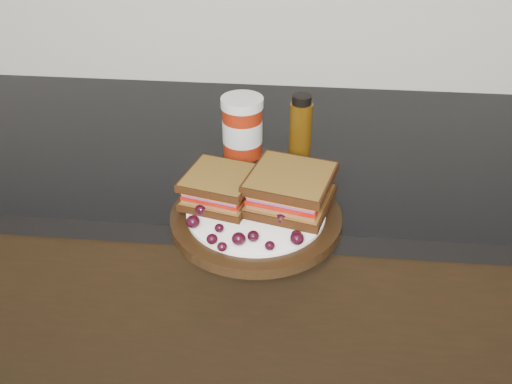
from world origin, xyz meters
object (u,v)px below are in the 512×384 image
condiment_jar (242,127)px  plate (256,218)px  sandwich_left (220,187)px  oil_bottle (301,125)px

condiment_jar → plate: bearing=-77.9°
sandwich_left → oil_bottle: bearing=73.8°
plate → sandwich_left: size_ratio=2.57×
sandwich_left → condiment_jar: bearing=100.1°
plate → sandwich_left: (-0.06, 0.02, 0.04)m
sandwich_left → oil_bottle: oil_bottle is taller
plate → condiment_jar: 0.24m
oil_bottle → condiment_jar: bearing=-173.1°
oil_bottle → sandwich_left: bearing=-120.2°
plate → sandwich_left: bearing=158.4°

